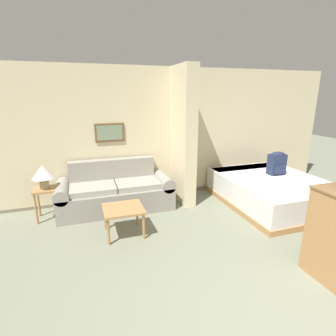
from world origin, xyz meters
name	(u,v)px	position (x,y,z in m)	size (l,w,h in m)	color
wall_back	(170,133)	(0.00, 4.10, 1.29)	(7.51, 0.16, 2.60)	beige
wall_partition_pillar	(183,136)	(0.11, 3.62, 1.30)	(0.24, 0.84, 2.60)	beige
couch	(116,192)	(-1.23, 3.62, 0.32)	(2.09, 0.84, 0.89)	gray
coffee_table	(123,211)	(-1.24, 2.61, 0.38)	(0.59, 0.55, 0.44)	#B27F4C
side_table	(46,195)	(-2.40, 3.54, 0.44)	(0.37, 0.37, 0.55)	#B27F4C
table_lamp	(43,173)	(-2.40, 3.54, 0.83)	(0.36, 0.36, 0.41)	tan
bed	(271,190)	(1.70, 2.91, 0.26)	(1.79, 2.18, 0.52)	#B27F4C
backpack	(277,163)	(1.92, 3.08, 0.76)	(0.33, 0.22, 0.46)	#232D4C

